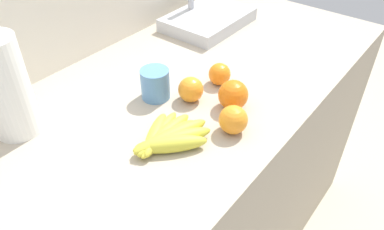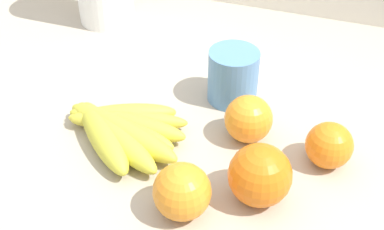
% 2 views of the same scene
% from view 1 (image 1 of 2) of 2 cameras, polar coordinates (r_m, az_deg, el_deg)
% --- Properties ---
extents(counter, '(1.90, 0.73, 0.91)m').
position_cam_1_polar(counter, '(1.38, -4.76, -14.07)').
color(counter, '#ADA08C').
rests_on(counter, ground).
extents(wall_back, '(2.30, 0.06, 1.30)m').
position_cam_1_polar(wall_back, '(1.47, -16.72, -1.26)').
color(wall_back, silver).
rests_on(wall_back, ground).
extents(banana_bunch, '(0.21, 0.18, 0.04)m').
position_cam_1_polar(banana_bunch, '(0.92, -3.85, -3.46)').
color(banana_bunch, gold).
rests_on(banana_bunch, counter).
extents(orange_back_right, '(0.07, 0.07, 0.07)m').
position_cam_1_polar(orange_back_right, '(0.95, 6.32, -0.72)').
color(orange_back_right, orange).
rests_on(orange_back_right, counter).
extents(orange_far_right, '(0.07, 0.07, 0.07)m').
position_cam_1_polar(orange_far_right, '(1.13, 4.23, 6.25)').
color(orange_far_right, orange).
rests_on(orange_far_right, counter).
extents(orange_center, '(0.07, 0.07, 0.07)m').
position_cam_1_polar(orange_center, '(1.05, -0.19, 3.92)').
color(orange_center, orange).
rests_on(orange_center, counter).
extents(orange_back_left, '(0.08, 0.08, 0.08)m').
position_cam_1_polar(orange_back_left, '(1.03, 6.30, 3.06)').
color(orange_back_left, orange).
rests_on(orange_back_left, counter).
extents(paper_towel_roll, '(0.11, 0.11, 0.29)m').
position_cam_1_polar(paper_towel_roll, '(1.00, -26.62, 3.75)').
color(paper_towel_roll, white).
rests_on(paper_towel_roll, counter).
extents(sink_basin, '(0.33, 0.24, 0.23)m').
position_cam_1_polar(sink_basin, '(1.49, 2.39, 14.47)').
color(sink_basin, '#B7BABF').
rests_on(sink_basin, counter).
extents(mug, '(0.08, 0.08, 0.09)m').
position_cam_1_polar(mug, '(1.07, -5.63, 4.75)').
color(mug, '#5688BF').
rests_on(mug, counter).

